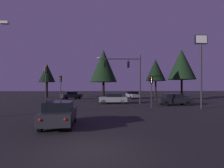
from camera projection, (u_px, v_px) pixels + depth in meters
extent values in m
plane|color=black|center=(99.00, 101.00, 31.16)|extent=(168.00, 168.00, 0.00)
cylinder|color=#232326|center=(140.00, 80.00, 25.79)|extent=(0.20, 0.20, 6.94)
cylinder|color=#232326|center=(121.00, 59.00, 25.80)|extent=(5.51, 0.37, 0.14)
ellipsoid|color=#F4EACC|center=(99.00, 58.00, 25.75)|extent=(0.56, 0.28, 0.16)
cylinder|color=#232326|center=(128.00, 60.00, 25.81)|extent=(0.05, 0.05, 0.34)
cube|color=black|center=(128.00, 65.00, 25.80)|extent=(0.31, 0.25, 0.90)
sphere|color=red|center=(128.00, 63.00, 25.95)|extent=(0.18, 0.18, 0.18)
sphere|color=#56380C|center=(128.00, 65.00, 25.94)|extent=(0.18, 0.18, 0.18)
sphere|color=#0C4219|center=(128.00, 67.00, 25.94)|extent=(0.18, 0.18, 0.18)
cylinder|color=#232326|center=(105.00, 60.00, 25.76)|extent=(0.05, 0.05, 0.30)
cube|color=black|center=(105.00, 64.00, 25.75)|extent=(0.31, 0.25, 0.90)
sphere|color=red|center=(105.00, 62.00, 25.89)|extent=(0.18, 0.18, 0.18)
sphere|color=#56380C|center=(105.00, 64.00, 25.89)|extent=(0.18, 0.18, 0.18)
sphere|color=#0C4219|center=(105.00, 66.00, 25.88)|extent=(0.18, 0.18, 0.18)
cylinder|color=#232326|center=(151.00, 96.00, 21.20)|extent=(0.12, 0.12, 2.81)
cube|color=black|center=(151.00, 80.00, 21.23)|extent=(0.33, 0.27, 0.90)
sphere|color=red|center=(152.00, 77.00, 21.10)|extent=(0.18, 0.18, 0.18)
sphere|color=#56380C|center=(152.00, 80.00, 21.09)|extent=(0.18, 0.18, 0.18)
sphere|color=#0C4219|center=(152.00, 82.00, 21.09)|extent=(0.18, 0.18, 0.18)
cylinder|color=#232326|center=(61.00, 92.00, 27.92)|extent=(0.12, 0.12, 3.24)
cube|color=black|center=(61.00, 79.00, 27.95)|extent=(0.32, 0.27, 0.90)
sphere|color=#4C0A0A|center=(60.00, 77.00, 27.82)|extent=(0.18, 0.18, 0.18)
sphere|color=#F9A319|center=(60.00, 79.00, 27.81)|extent=(0.18, 0.18, 0.18)
sphere|color=#0C4219|center=(60.00, 81.00, 27.81)|extent=(0.18, 0.18, 0.18)
cylinder|color=#232326|center=(46.00, 90.00, 21.59)|extent=(0.12, 0.12, 4.00)
cube|color=black|center=(46.00, 70.00, 21.63)|extent=(0.36, 0.32, 0.90)
sphere|color=red|center=(45.00, 67.00, 21.50)|extent=(0.18, 0.18, 0.18)
sphere|color=#56380C|center=(45.00, 70.00, 21.50)|extent=(0.18, 0.18, 0.18)
sphere|color=#0C4219|center=(45.00, 72.00, 21.49)|extent=(0.18, 0.18, 0.18)
cube|color=#232328|center=(59.00, 115.00, 11.13)|extent=(1.99, 4.13, 0.68)
cube|color=black|center=(59.00, 106.00, 10.99)|extent=(1.63, 2.26, 0.52)
cylinder|color=black|center=(51.00, 118.00, 12.36)|extent=(0.24, 0.65, 0.64)
cylinder|color=black|center=(74.00, 117.00, 12.54)|extent=(0.24, 0.65, 0.64)
cylinder|color=black|center=(40.00, 126.00, 9.71)|extent=(0.24, 0.65, 0.64)
cylinder|color=black|center=(70.00, 125.00, 9.89)|extent=(0.24, 0.65, 0.64)
sphere|color=red|center=(40.00, 120.00, 9.05)|extent=(0.14, 0.14, 0.14)
sphere|color=red|center=(65.00, 119.00, 9.19)|extent=(0.14, 0.14, 0.14)
cube|color=gray|center=(113.00, 99.00, 26.31)|extent=(4.04, 2.02, 0.68)
cube|color=black|center=(114.00, 95.00, 26.33)|extent=(2.20, 1.70, 0.52)
cylinder|color=black|center=(104.00, 102.00, 25.43)|extent=(0.65, 0.22, 0.64)
cylinder|color=black|center=(104.00, 101.00, 27.12)|extent=(0.65, 0.22, 0.64)
cylinder|color=black|center=(122.00, 102.00, 25.49)|extent=(0.65, 0.22, 0.64)
cylinder|color=black|center=(122.00, 101.00, 27.19)|extent=(0.65, 0.22, 0.64)
sphere|color=red|center=(127.00, 99.00, 25.70)|extent=(0.14, 0.14, 0.14)
sphere|color=red|center=(126.00, 98.00, 27.03)|extent=(0.14, 0.14, 0.14)
cube|color=black|center=(174.00, 100.00, 24.15)|extent=(4.37, 1.95, 0.68)
cube|color=black|center=(173.00, 96.00, 24.15)|extent=(2.37, 1.64, 0.52)
cylinder|color=black|center=(182.00, 102.00, 25.08)|extent=(0.64, 0.21, 0.64)
cylinder|color=black|center=(188.00, 103.00, 23.43)|extent=(0.64, 0.21, 0.64)
cylinder|color=black|center=(162.00, 102.00, 24.85)|extent=(0.64, 0.21, 0.64)
cylinder|color=black|center=(166.00, 103.00, 23.20)|extent=(0.64, 0.21, 0.64)
sphere|color=red|center=(157.00, 99.00, 24.62)|extent=(0.14, 0.14, 0.14)
sphere|color=red|center=(160.00, 100.00, 23.33)|extent=(0.14, 0.14, 0.14)
cube|color=#232328|center=(71.00, 96.00, 36.38)|extent=(4.37, 3.67, 0.68)
cube|color=black|center=(71.00, 93.00, 36.31)|extent=(2.67, 2.47, 0.52)
cylinder|color=black|center=(76.00, 97.00, 37.80)|extent=(0.65, 0.51, 0.64)
cylinder|color=black|center=(79.00, 98.00, 36.50)|extent=(0.65, 0.51, 0.64)
cylinder|color=black|center=(63.00, 98.00, 36.26)|extent=(0.65, 0.51, 0.64)
cylinder|color=black|center=(66.00, 98.00, 34.96)|extent=(0.65, 0.51, 0.64)
sphere|color=red|center=(60.00, 96.00, 35.73)|extent=(0.14, 0.14, 0.14)
sphere|color=red|center=(63.00, 96.00, 34.70)|extent=(0.14, 0.14, 0.14)
cube|color=gray|center=(133.00, 95.00, 38.83)|extent=(2.59, 4.56, 0.68)
cube|color=black|center=(133.00, 92.00, 38.99)|extent=(1.98, 2.57, 0.52)
cylinder|color=black|center=(139.00, 97.00, 37.64)|extent=(0.31, 0.67, 0.64)
cylinder|color=black|center=(131.00, 97.00, 37.25)|extent=(0.31, 0.67, 0.64)
cylinder|color=black|center=(134.00, 97.00, 40.40)|extent=(0.31, 0.67, 0.64)
cylinder|color=black|center=(127.00, 97.00, 40.02)|extent=(0.31, 0.67, 0.64)
sphere|color=red|center=(132.00, 94.00, 41.09)|extent=(0.14, 0.14, 0.14)
sphere|color=red|center=(127.00, 94.00, 40.79)|extent=(0.14, 0.14, 0.14)
cube|color=#F4EACC|center=(5.00, 23.00, 14.94)|extent=(0.60, 0.36, 0.20)
cylinder|color=#232326|center=(201.00, 76.00, 20.32)|extent=(0.20, 0.20, 7.22)
cube|color=black|center=(201.00, 39.00, 20.40)|extent=(1.41, 0.28, 1.00)
cube|color=white|center=(202.00, 39.00, 20.26)|extent=(1.23, 0.05, 0.84)
cylinder|color=black|center=(156.00, 91.00, 31.28)|extent=(0.30, 0.30, 3.47)
cone|color=black|center=(156.00, 70.00, 31.34)|extent=(3.40, 3.40, 3.72)
cylinder|color=black|center=(182.00, 89.00, 36.00)|extent=(0.40, 0.40, 3.92)
cone|color=black|center=(182.00, 64.00, 36.09)|extent=(5.38, 5.38, 6.05)
cylinder|color=black|center=(103.00, 91.00, 34.40)|extent=(0.43, 0.43, 3.38)
cone|color=black|center=(103.00, 66.00, 34.48)|extent=(5.10, 5.10, 6.07)
cylinder|color=black|center=(47.00, 90.00, 41.95)|extent=(0.46, 0.46, 3.57)
cone|color=black|center=(47.00, 73.00, 42.02)|extent=(3.73, 3.73, 4.17)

